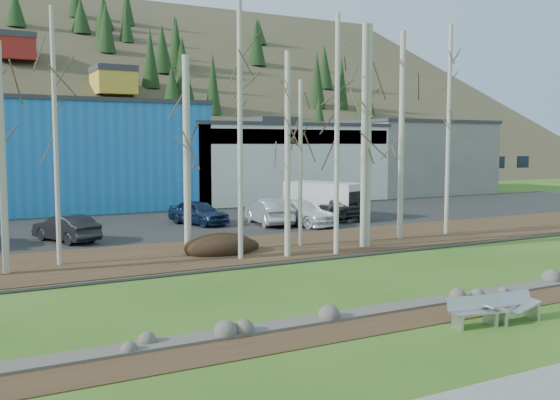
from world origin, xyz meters
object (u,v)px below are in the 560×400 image
bench_damaged (510,307)px  car_5 (301,213)px  car_3 (269,212)px  car_1 (66,228)px  bench_intact (478,311)px  van_white (327,200)px  car_2 (198,212)px  car_4 (334,208)px

bench_damaged → car_5: size_ratio=0.36×
bench_damaged → car_3: (3.21, 21.21, 0.51)m
car_1 → car_3: 12.03m
bench_intact → bench_damaged: (1.14, -0.09, -0.01)m
bench_damaged → car_5: 20.68m
car_1 → car_5: size_ratio=0.80×
car_5 → van_white: 4.09m
bench_intact → car_2: (0.59, 23.12, 0.46)m
car_2 → car_5: size_ratio=0.83×
bench_damaged → van_white: 23.85m
bench_damaged → van_white: (8.18, 22.38, 0.91)m
car_1 → car_5: bearing=157.4°
car_4 → van_white: (-0.10, 0.67, 0.44)m
bench_damaged → van_white: size_ratio=0.32×
car_4 → bench_damaged: bearing=72.5°
car_1 → bench_damaged: bearing=91.0°
van_white → car_1: bearing=166.9°
car_1 → car_5: 13.58m
car_2 → bench_intact: bearing=-110.1°
van_white → car_3: bearing=172.6°
car_5 → car_3: bearing=132.2°
car_3 → car_4: (5.07, 0.51, -0.05)m
car_2 → bench_damaged: bearing=-107.3°
bench_damaged → car_1: size_ratio=0.45×
bench_intact → car_3: (4.35, 21.12, 0.50)m
bench_damaged → car_4: 23.25m
bench_intact → car_3: size_ratio=0.37×
car_1 → car_3: bearing=162.6°
car_2 → car_5: (5.36, -3.11, 0.02)m
car_2 → car_5: car_5 is taller
bench_intact → car_2: 23.13m
bench_damaged → car_2: car_2 is taller
car_3 → car_4: size_ratio=0.90×
car_3 → car_5: 1.95m
bench_damaged → car_2: bearing=97.0°
car_4 → van_white: van_white is taller
bench_intact → van_white: (9.32, 22.30, 0.89)m
bench_intact → car_1: (-7.63, 20.03, 0.40)m
van_white → car_5: bearing=-166.6°
car_2 → car_1: bearing=-178.1°
van_white → bench_intact: bearing=-133.4°
car_2 → car_5: 6.20m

